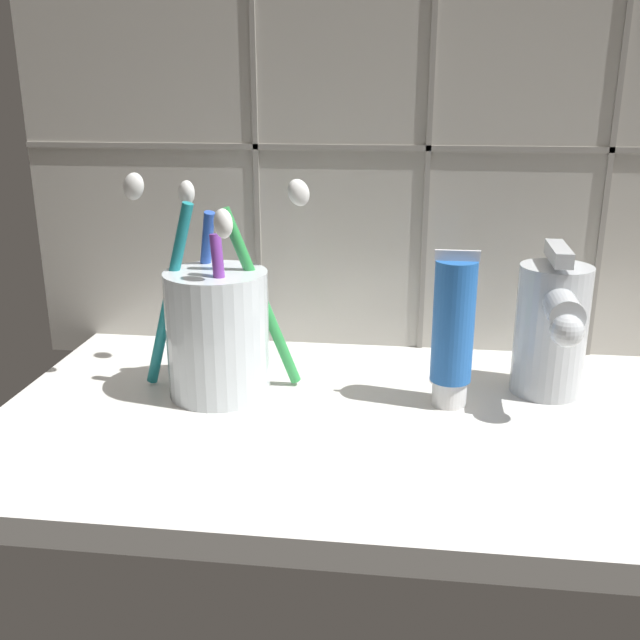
# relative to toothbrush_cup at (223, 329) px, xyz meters

# --- Properties ---
(sink_counter) EXTENTS (0.64, 0.33, 0.02)m
(sink_counter) POSITION_rel_toothbrush_cup_xyz_m (0.15, -0.03, -0.07)
(sink_counter) COLOR silver
(sink_counter) RESTS_ON ground
(tile_wall_backsplash) EXTENTS (0.74, 0.02, 0.56)m
(tile_wall_backsplash) POSITION_rel_toothbrush_cup_xyz_m (0.15, 0.14, 0.20)
(tile_wall_backsplash) COLOR #B7B2A8
(tile_wall_backsplash) RESTS_ON ground
(toothbrush_cup) EXTENTS (0.15, 0.11, 0.18)m
(toothbrush_cup) POSITION_rel_toothbrush_cup_xyz_m (0.00, 0.00, 0.00)
(toothbrush_cup) COLOR silver
(toothbrush_cup) RESTS_ON sink_counter
(toothpaste_tube) EXTENTS (0.03, 0.03, 0.13)m
(toothpaste_tube) POSITION_rel_toothbrush_cup_xyz_m (0.19, -0.00, 0.01)
(toothpaste_tube) COLOR white
(toothpaste_tube) RESTS_ON sink_counter
(sink_faucet) EXTENTS (0.06, 0.11, 0.12)m
(sink_faucet) POSITION_rel_toothbrush_cup_xyz_m (0.27, 0.03, 0.00)
(sink_faucet) COLOR silver
(sink_faucet) RESTS_ON sink_counter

